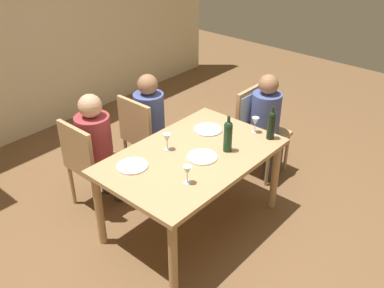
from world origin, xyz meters
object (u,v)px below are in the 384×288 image
chair_right_end (255,119)px  dinner_plate_host (132,166)px  chair_far_right (144,132)px  dinner_plate_guest_right (208,130)px  dining_table (192,163)px  wine_glass_centre (255,122)px  wine_glass_near_right (167,139)px  person_woman_host (97,143)px  wine_glass_near_left (187,171)px  chair_far_left (89,160)px  wine_bottle_tall_green (228,135)px  person_man_guest (267,119)px  wine_bottle_dark_red (271,124)px  person_man_bearded (151,118)px  dinner_plate_guest_left (202,157)px

chair_right_end → dinner_plate_host: 1.61m
chair_far_right → dinner_plate_guest_right: chair_far_right is taller
dinner_plate_host → dining_table: bearing=-27.6°
wine_glass_centre → wine_glass_near_right: bearing=152.3°
wine_glass_centre → person_woman_host: bearing=133.1°
dinner_plate_guest_right → wine_glass_near_left: bearing=-151.3°
chair_far_left → person_woman_host: (0.11, -0.00, 0.13)m
wine_bottle_tall_green → wine_glass_near_right: 0.51m
chair_far_left → wine_bottle_tall_green: bearing=32.4°
wine_glass_near_left → wine_glass_near_right: 0.52m
person_man_guest → dinner_plate_host: 1.63m
chair_far_right → wine_glass_near_left: (-0.59, -1.12, 0.32)m
person_woman_host → wine_bottle_dark_red: 1.58m
chair_far_left → wine_glass_near_left: 1.17m
person_woman_host → person_man_bearded: 0.69m
wine_glass_centre → wine_glass_near_left: bearing=-176.4°
person_man_bearded → wine_bottle_tall_green: person_man_bearded is taller
wine_glass_centre → dining_table: bearing=164.9°
dinner_plate_guest_left → dinner_plate_guest_right: size_ratio=0.96×
person_man_bearded → dinner_plate_guest_left: size_ratio=4.47×
person_woman_host → wine_bottle_tall_green: (0.56, -1.06, 0.23)m
chair_far_left → dinner_plate_guest_left: size_ratio=3.63×
wine_bottle_dark_red → wine_glass_centre: bearing=88.3°
wine_glass_centre → dinner_plate_guest_left: bearing=172.9°
person_woman_host → wine_glass_centre: (0.99, -1.05, 0.19)m
wine_bottle_dark_red → dinner_plate_guest_left: bearing=158.9°
chair_right_end → wine_bottle_dark_red: bearing=44.2°
dining_table → dinner_plate_host: 0.52m
person_woman_host → person_man_bearded: (0.69, 0.00, -0.01)m
chair_far_right → dinner_plate_guest_left: 1.03m
person_man_bearded → wine_glass_near_left: bearing=-32.2°
wine_bottle_dark_red → person_man_bearded: bearing=103.4°
chair_far_right → person_man_bearded: 0.17m
chair_far_left → dinner_plate_host: chair_far_left is taller
person_woman_host → wine_glass_centre: person_woman_host is taller
chair_far_left → wine_glass_centre: size_ratio=6.17×
dining_table → person_man_bearded: 0.95m
wine_glass_near_right → dinner_plate_host: size_ratio=0.59×
dinner_plate_host → person_woman_host: bearing=77.9°
person_man_bearded → wine_bottle_dark_red: 1.28m
wine_bottle_tall_green → wine_bottle_dark_red: bearing=-21.0°
dining_table → dinner_plate_host: (-0.46, 0.24, 0.10)m
dinner_plate_host → wine_bottle_dark_red: bearing=-27.7°
person_woman_host → person_man_guest: bearing=58.4°
wine_glass_near_left → wine_glass_near_right: (0.25, 0.45, 0.00)m
person_woman_host → wine_bottle_tall_green: person_woman_host is taller
chair_far_right → wine_glass_near_right: bearing=-26.9°
chair_right_end → dinner_plate_host: size_ratio=3.64×
chair_right_end → chair_far_left: bearing=-25.4°
person_man_bearded → chair_right_end: bearing=46.0°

